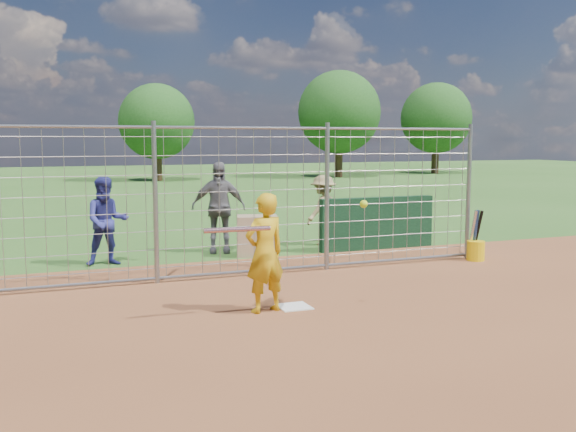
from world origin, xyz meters
name	(u,v)px	position (x,y,z in m)	size (l,w,h in m)	color
ground	(289,304)	(0.00, 0.00, 0.00)	(100.00, 100.00, 0.00)	#2D591E
infield_dirt	(400,377)	(0.00, -3.00, 0.01)	(18.00, 18.00, 0.00)	brown
home_plate	(294,307)	(0.00, -0.20, 0.01)	(0.43, 0.43, 0.02)	silver
dugout_wall	(377,223)	(3.40, 3.60, 0.55)	(2.60, 0.20, 1.10)	#11381E
batter	(265,253)	(-0.45, -0.27, 0.80)	(0.59, 0.39, 1.61)	gold
bystander_a	(107,221)	(-2.09, 3.85, 0.82)	(0.79, 0.62, 1.64)	navy
bystander_b	(218,207)	(0.17, 4.39, 0.93)	(1.09, 0.45, 1.86)	#5E5D63
bystander_c	(323,210)	(2.57, 4.52, 0.77)	(0.99, 0.57, 1.54)	#948051
equipment_bin	(257,236)	(0.80, 3.79, 0.40)	(0.80, 0.55, 0.80)	tan
equipment_in_play	(269,223)	(-0.50, -0.60, 1.25)	(2.13, 0.36, 0.37)	silver
bucket_with_bats	(476,248)	(4.52, 1.76, 0.25)	(0.34, 0.35, 0.98)	yellow
backstop_fence	(245,202)	(0.00, 2.00, 1.26)	(9.08, 0.08, 2.60)	gray
tree_line	(158,114)	(3.13, 28.13, 3.71)	(44.66, 6.72, 6.48)	#3F2B19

